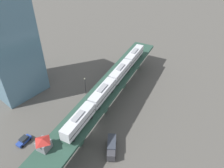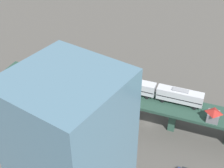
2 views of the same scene
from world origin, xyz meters
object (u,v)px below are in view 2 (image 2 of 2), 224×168
street_car_red (78,120)px  delivery_truck (172,103)px  street_lamp (88,124)px  subway_train (112,81)px  signal_hut (213,115)px  office_tower (73,165)px

street_car_red → delivery_truck: 28.32m
street_car_red → street_lamp: 7.03m
subway_train → street_car_red: subway_train is taller
street_car_red → subway_train: bearing=151.6°
subway_train → street_car_red: bearing=-28.4°
signal_hut → street_lamp: 31.72m
signal_hut → subway_train: bearing=-84.5°
office_tower → street_car_red: bearing=-140.2°
subway_train → street_car_red: 14.72m
delivery_truck → street_lamp: (23.42, -13.27, 2.35)m
signal_hut → delivery_truck: (-8.68, -14.17, -8.34)m
street_car_red → street_lamp: size_ratio=0.65×
subway_train → street_lamp: 13.81m
delivery_truck → street_car_red: bearing=-42.3°
signal_hut → street_lamp: (14.74, -27.44, -6.00)m
street_car_red → office_tower: (23.78, 19.82, 17.06)m
street_car_red → street_lamp: street_lamp is taller
subway_train → delivery_truck: 20.10m
street_car_red → office_tower: 35.35m
signal_hut → delivery_truck: 18.59m
street_car_red → delivery_truck: (-20.94, 19.04, 0.82)m
office_tower → signal_hut: bearing=159.6°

